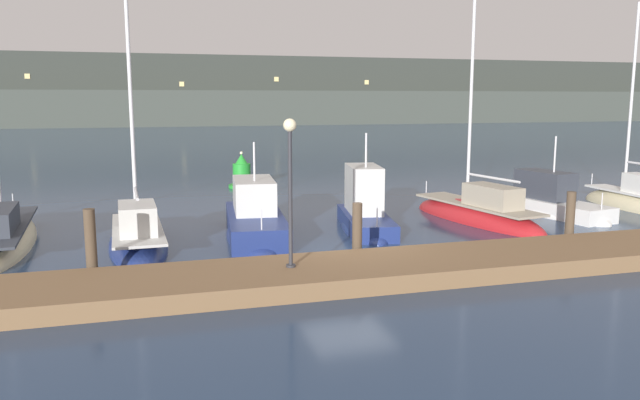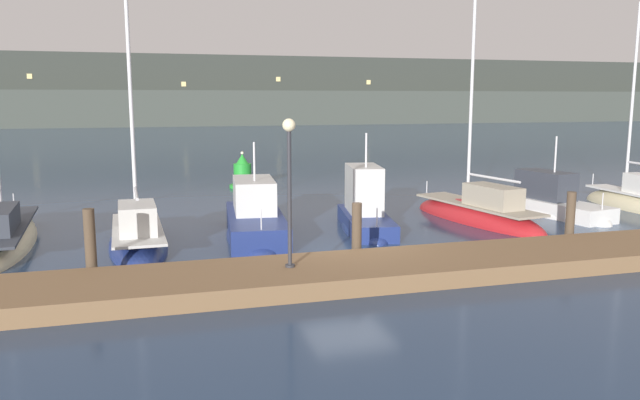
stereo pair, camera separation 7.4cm
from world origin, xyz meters
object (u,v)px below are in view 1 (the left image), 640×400
(sailboat_berth_6, at_px, (477,217))
(sailboat_berth_2, at_px, (0,242))
(motorboat_berth_7, at_px, (552,208))
(dock_lamppost, at_px, (290,168))
(channel_buoy, at_px, (242,174))
(sailboat_berth_8, at_px, (632,205))
(motorboat_berth_5, at_px, (365,218))
(motorboat_berth_4, at_px, (255,225))
(sailboat_berth_3, at_px, (138,242))

(sailboat_berth_6, bearing_deg, sailboat_berth_2, 177.48)
(motorboat_berth_7, bearing_deg, dock_lamppost, -152.72)
(channel_buoy, bearing_deg, dock_lamppost, -95.16)
(motorboat_berth_7, height_order, sailboat_berth_8, sailboat_berth_8)
(sailboat_berth_6, bearing_deg, channel_buoy, 121.69)
(channel_buoy, bearing_deg, motorboat_berth_5, -77.78)
(sailboat_berth_6, bearing_deg, motorboat_berth_4, -179.63)
(motorboat_berth_5, height_order, sailboat_berth_8, sailboat_berth_8)
(sailboat_berth_2, relative_size, motorboat_berth_4, 1.58)
(channel_buoy, bearing_deg, motorboat_berth_7, -45.94)
(motorboat_berth_5, bearing_deg, sailboat_berth_6, 1.92)
(motorboat_berth_5, distance_m, sailboat_berth_6, 4.58)
(motorboat_berth_4, xyz_separation_m, sailboat_berth_8, (16.16, 0.67, -0.18))
(motorboat_berth_5, bearing_deg, motorboat_berth_4, 178.56)
(dock_lamppost, bearing_deg, sailboat_berth_6, 34.21)
(motorboat_berth_7, bearing_deg, sailboat_berth_3, -175.66)
(sailboat_berth_3, distance_m, dock_lamppost, 6.87)
(sailboat_berth_8, distance_m, dock_lamppost, 17.79)
(sailboat_berth_2, bearing_deg, sailboat_berth_6, -2.52)
(channel_buoy, bearing_deg, sailboat_berth_8, -36.41)
(motorboat_berth_4, height_order, sailboat_berth_8, sailboat_berth_8)
(motorboat_berth_5, relative_size, sailboat_berth_6, 0.46)
(motorboat_berth_4, height_order, motorboat_berth_5, motorboat_berth_5)
(sailboat_berth_2, relative_size, sailboat_berth_8, 1.08)
(sailboat_berth_8, bearing_deg, dock_lamppost, -158.29)
(sailboat_berth_6, relative_size, sailboat_berth_8, 1.24)
(sailboat_berth_3, bearing_deg, channel_buoy, 66.89)
(sailboat_berth_3, distance_m, channel_buoy, 13.34)
(sailboat_berth_2, xyz_separation_m, dock_lamppost, (7.87, -6.62, 2.81))
(sailboat_berth_3, distance_m, motorboat_berth_7, 15.98)
(sailboat_berth_3, height_order, motorboat_berth_4, sailboat_berth_3)
(motorboat_berth_4, height_order, dock_lamppost, dock_lamppost)
(motorboat_berth_5, xyz_separation_m, dock_lamppost, (-4.09, -5.74, 2.51))
(motorboat_berth_4, bearing_deg, motorboat_berth_5, -1.44)
(motorboat_berth_4, xyz_separation_m, sailboat_berth_6, (8.50, 0.05, -0.19))
(dock_lamppost, bearing_deg, sailboat_berth_2, 139.93)
(channel_buoy, relative_size, dock_lamppost, 0.51)
(motorboat_berth_4, relative_size, dock_lamppost, 1.72)
(sailboat_berth_2, bearing_deg, dock_lamppost, -40.07)
(motorboat_berth_4, height_order, channel_buoy, motorboat_berth_4)
(sailboat_berth_6, distance_m, channel_buoy, 13.52)
(sailboat_berth_2, bearing_deg, sailboat_berth_3, -19.61)
(sailboat_berth_3, height_order, motorboat_berth_7, sailboat_berth_3)
(motorboat_berth_4, xyz_separation_m, channel_buoy, (1.40, 11.55, 0.35))
(motorboat_berth_7, distance_m, channel_buoy, 15.39)
(sailboat_berth_3, relative_size, channel_buoy, 4.58)
(sailboat_berth_2, height_order, motorboat_berth_5, sailboat_berth_2)
(dock_lamppost, bearing_deg, sailboat_berth_8, 21.71)
(sailboat_berth_3, relative_size, motorboat_berth_5, 1.65)
(motorboat_berth_7, xyz_separation_m, channel_buoy, (-10.70, 11.06, 0.42))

